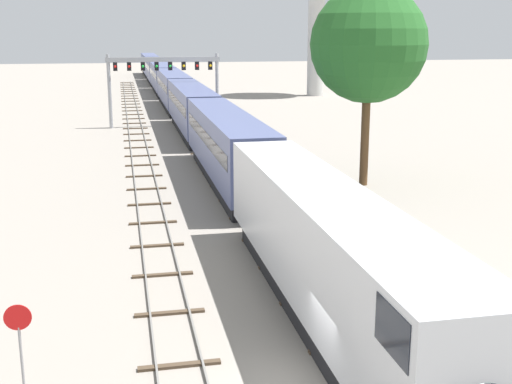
{
  "coord_description": "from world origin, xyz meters",
  "views": [
    {
      "loc": [
        -4.91,
        -16.79,
        10.26
      ],
      "look_at": [
        1.0,
        12.0,
        3.0
      ],
      "focal_mm": 46.22,
      "sensor_mm": 36.0,
      "label": 1
    }
  ],
  "objects_px": {
    "trackside_tree_left": "(369,45)",
    "stop_sign": "(20,338)",
    "passenger_train": "(173,89)",
    "signal_gantry": "(164,73)"
  },
  "relations": [
    {
      "from": "signal_gantry",
      "to": "stop_sign",
      "type": "height_order",
      "value": "signal_gantry"
    },
    {
      "from": "stop_sign",
      "to": "trackside_tree_left",
      "type": "relative_size",
      "value": 0.22
    },
    {
      "from": "signal_gantry",
      "to": "passenger_train",
      "type": "bearing_deg",
      "value": 82.38
    },
    {
      "from": "passenger_train",
      "to": "signal_gantry",
      "type": "xyz_separation_m",
      "value": [
        -2.25,
        -16.83,
        3.19
      ]
    },
    {
      "from": "signal_gantry",
      "to": "trackside_tree_left",
      "type": "height_order",
      "value": "trackside_tree_left"
    },
    {
      "from": "passenger_train",
      "to": "trackside_tree_left",
      "type": "relative_size",
      "value": 11.86
    },
    {
      "from": "signal_gantry",
      "to": "stop_sign",
      "type": "xyz_separation_m",
      "value": [
        -7.75,
        -53.88,
        -3.93
      ]
    },
    {
      "from": "trackside_tree_left",
      "to": "stop_sign",
      "type": "bearing_deg",
      "value": -129.12
    },
    {
      "from": "passenger_train",
      "to": "trackside_tree_left",
      "type": "xyz_separation_m",
      "value": [
        9.0,
        -47.34,
        6.7
      ]
    },
    {
      "from": "passenger_train",
      "to": "stop_sign",
      "type": "xyz_separation_m",
      "value": [
        -10.0,
        -70.71,
        -0.74
      ]
    }
  ]
}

